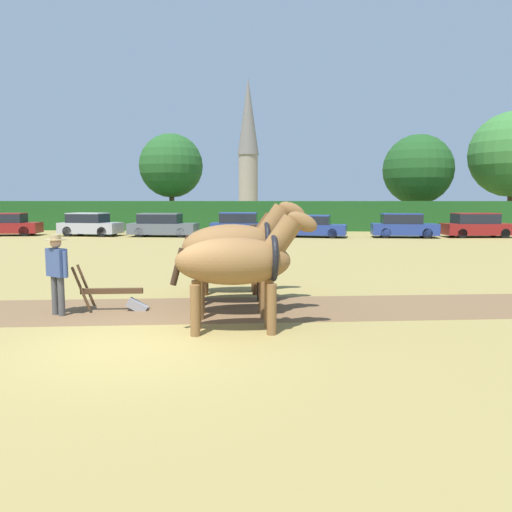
{
  "coord_description": "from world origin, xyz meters",
  "views": [
    {
      "loc": [
        2.57,
        -8.2,
        2.49
      ],
      "look_at": [
        1.89,
        3.83,
        1.1
      ],
      "focal_mm": 35.0,
      "sensor_mm": 36.0,
      "label": 1
    }
  ],
  "objects_px": {
    "church_spire": "(248,145)",
    "parked_car_center_right": "(241,225)",
    "draft_horse_lead_right": "(237,247)",
    "parked_car_end_right": "(477,226)",
    "parked_car_center_left": "(90,225)",
    "parked_car_center": "(162,225)",
    "draft_horse_trail_left": "(235,246)",
    "draft_horse_lead_left": "(239,261)",
    "parked_car_right": "(312,226)",
    "farmer_at_plow": "(57,268)",
    "parked_car_far_right": "(403,226)",
    "tree_center_left": "(418,170)",
    "tree_left": "(171,166)",
    "parked_car_left": "(8,225)",
    "farmer_beside_team": "(253,248)",
    "draft_horse_trail_right": "(235,247)",
    "plow": "(118,297)"
  },
  "relations": [
    {
      "from": "parked_car_center_left",
      "to": "parked_car_center",
      "type": "relative_size",
      "value": 0.93
    },
    {
      "from": "farmer_beside_team",
      "to": "parked_car_right",
      "type": "relative_size",
      "value": 0.39
    },
    {
      "from": "tree_center_left",
      "to": "church_spire",
      "type": "distance_m",
      "value": 30.51
    },
    {
      "from": "parked_car_left",
      "to": "farmer_beside_team",
      "type": "bearing_deg",
      "value": -53.89
    },
    {
      "from": "church_spire",
      "to": "draft_horse_trail_right",
      "type": "height_order",
      "value": "church_spire"
    },
    {
      "from": "parked_car_left",
      "to": "draft_horse_lead_left",
      "type": "bearing_deg",
      "value": -61.33
    },
    {
      "from": "farmer_at_plow",
      "to": "farmer_beside_team",
      "type": "xyz_separation_m",
      "value": [
        3.91,
        4.44,
        0.01
      ]
    },
    {
      "from": "farmer_at_plow",
      "to": "parked_car_left",
      "type": "distance_m",
      "value": 26.4
    },
    {
      "from": "parked_car_left",
      "to": "parked_car_center",
      "type": "relative_size",
      "value": 0.92
    },
    {
      "from": "parked_car_right",
      "to": "draft_horse_lead_left",
      "type": "bearing_deg",
      "value": -86.52
    },
    {
      "from": "farmer_at_plow",
      "to": "parked_car_center",
      "type": "relative_size",
      "value": 0.38
    },
    {
      "from": "church_spire",
      "to": "parked_car_far_right",
      "type": "xyz_separation_m",
      "value": [
        12.62,
        -36.51,
        -9.07
      ]
    },
    {
      "from": "farmer_at_plow",
      "to": "parked_car_far_right",
      "type": "xyz_separation_m",
      "value": [
        12.48,
        22.27,
        -0.27
      ]
    },
    {
      "from": "parked_car_center",
      "to": "farmer_beside_team",
      "type": "bearing_deg",
      "value": -65.92
    },
    {
      "from": "church_spire",
      "to": "parked_car_right",
      "type": "distance_m",
      "value": 38.18
    },
    {
      "from": "farmer_beside_team",
      "to": "parked_car_end_right",
      "type": "relative_size",
      "value": 0.38
    },
    {
      "from": "farmer_at_plow",
      "to": "parked_car_far_right",
      "type": "height_order",
      "value": "farmer_at_plow"
    },
    {
      "from": "tree_left",
      "to": "parked_car_center",
      "type": "bearing_deg",
      "value": -81.07
    },
    {
      "from": "parked_car_end_right",
      "to": "church_spire",
      "type": "bearing_deg",
      "value": 111.6
    },
    {
      "from": "draft_horse_lead_right",
      "to": "parked_car_end_right",
      "type": "xyz_separation_m",
      "value": [
        13.5,
        22.65,
        -0.73
      ]
    },
    {
      "from": "draft_horse_lead_right",
      "to": "parked_car_center",
      "type": "height_order",
      "value": "draft_horse_lead_right"
    },
    {
      "from": "parked_car_end_right",
      "to": "parked_car_center_right",
      "type": "bearing_deg",
      "value": 177.01
    },
    {
      "from": "plow",
      "to": "parked_car_center",
      "type": "distance_m",
      "value": 22.28
    },
    {
      "from": "church_spire",
      "to": "parked_car_center_right",
      "type": "relative_size",
      "value": 4.67
    },
    {
      "from": "tree_center_left",
      "to": "parked_car_end_right",
      "type": "distance_m",
      "value": 11.5
    },
    {
      "from": "tree_center_left",
      "to": "draft_horse_trail_right",
      "type": "bearing_deg",
      "value": -112.39
    },
    {
      "from": "tree_center_left",
      "to": "parked_car_end_right",
      "type": "height_order",
      "value": "tree_center_left"
    },
    {
      "from": "tree_center_left",
      "to": "parked_car_far_right",
      "type": "xyz_separation_m",
      "value": [
        -3.71,
        -11.19,
        -4.21
      ]
    },
    {
      "from": "parked_car_center_left",
      "to": "tree_center_left",
      "type": "bearing_deg",
      "value": 31.21
    },
    {
      "from": "tree_left",
      "to": "tree_center_left",
      "type": "bearing_deg",
      "value": 4.02
    },
    {
      "from": "draft_horse_trail_right",
      "to": "parked_car_far_right",
      "type": "xyz_separation_m",
      "value": [
        8.96,
        19.55,
        -0.48
      ]
    },
    {
      "from": "farmer_at_plow",
      "to": "farmer_beside_team",
      "type": "height_order",
      "value": "farmer_beside_team"
    },
    {
      "from": "draft_horse_trail_left",
      "to": "plow",
      "type": "bearing_deg",
      "value": -166.3
    },
    {
      "from": "draft_horse_trail_right",
      "to": "parked_car_left",
      "type": "xyz_separation_m",
      "value": [
        -17.34,
        19.77,
        -0.49
      ]
    },
    {
      "from": "parked_car_center",
      "to": "parked_car_far_right",
      "type": "distance_m",
      "value": 15.71
    },
    {
      "from": "tree_left",
      "to": "parked_car_end_right",
      "type": "distance_m",
      "value": 24.32
    },
    {
      "from": "draft_horse_trail_right",
      "to": "parked_car_center_right",
      "type": "bearing_deg",
      "value": 87.43
    },
    {
      "from": "parked_car_left",
      "to": "parked_car_far_right",
      "type": "xyz_separation_m",
      "value": [
        26.3,
        -0.22,
        0.01
      ]
    },
    {
      "from": "draft_horse_lead_right",
      "to": "draft_horse_trail_left",
      "type": "xyz_separation_m",
      "value": [
        -0.16,
        1.28,
        -0.1
      ]
    },
    {
      "from": "plow",
      "to": "draft_horse_lead_left",
      "type": "bearing_deg",
      "value": -36.13
    },
    {
      "from": "draft_horse_trail_left",
      "to": "parked_car_right",
      "type": "bearing_deg",
      "value": 74.83
    },
    {
      "from": "farmer_beside_team",
      "to": "draft_horse_lead_right",
      "type": "bearing_deg",
      "value": -140.93
    },
    {
      "from": "tree_left",
      "to": "parked_car_left",
      "type": "bearing_deg",
      "value": -133.68
    },
    {
      "from": "draft_horse_lead_right",
      "to": "plow",
      "type": "distance_m",
      "value": 2.95
    },
    {
      "from": "plow",
      "to": "parked_car_right",
      "type": "relative_size",
      "value": 0.36
    },
    {
      "from": "parked_car_right",
      "to": "church_spire",
      "type": "bearing_deg",
      "value": 110.48
    },
    {
      "from": "draft_horse_lead_right",
      "to": "parked_car_end_right",
      "type": "distance_m",
      "value": 26.38
    },
    {
      "from": "tree_center_left",
      "to": "parked_car_left",
      "type": "xyz_separation_m",
      "value": [
        -30.01,
        -10.97,
        -4.22
      ]
    },
    {
      "from": "draft_horse_lead_left",
      "to": "parked_car_right",
      "type": "bearing_deg",
      "value": 76.48
    },
    {
      "from": "tree_center_left",
      "to": "parked_car_far_right",
      "type": "distance_m",
      "value": 12.52
    }
  ]
}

